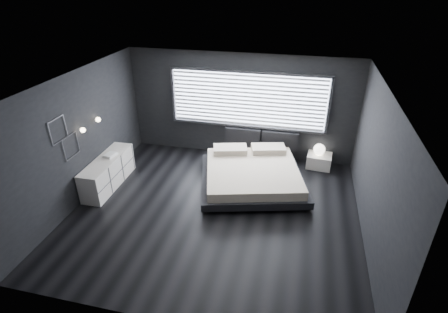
# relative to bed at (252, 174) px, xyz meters

# --- Properties ---
(room) EXTENTS (6.04, 6.00, 2.80)m
(room) POSITION_rel_bed_xyz_m (-0.60, -1.25, 1.11)
(room) COLOR black
(room) RESTS_ON ground
(window) EXTENTS (4.14, 0.09, 1.52)m
(window) POSITION_rel_bed_xyz_m (-0.40, 1.44, 1.32)
(window) COLOR white
(window) RESTS_ON ground
(headboard) EXTENTS (1.96, 0.16, 0.52)m
(headboard) POSITION_rel_bed_xyz_m (0.01, 1.39, 0.28)
(headboard) COLOR black
(headboard) RESTS_ON ground
(sconce_near) EXTENTS (0.18, 0.11, 0.11)m
(sconce_near) POSITION_rel_bed_xyz_m (-3.48, -1.20, 1.31)
(sconce_near) COLOR silver
(sconce_near) RESTS_ON ground
(sconce_far) EXTENTS (0.18, 0.11, 0.11)m
(sconce_far) POSITION_rel_bed_xyz_m (-3.48, -0.60, 1.31)
(sconce_far) COLOR silver
(sconce_far) RESTS_ON ground
(wall_art_upper) EXTENTS (0.01, 0.48, 0.48)m
(wall_art_upper) POSITION_rel_bed_xyz_m (-3.57, -1.80, 1.56)
(wall_art_upper) COLOR #47474C
(wall_art_upper) RESTS_ON ground
(wall_art_lower) EXTENTS (0.01, 0.48, 0.48)m
(wall_art_lower) POSITION_rel_bed_xyz_m (-3.57, -1.55, 1.09)
(wall_art_lower) COLOR #47474C
(wall_art_lower) RESTS_ON ground
(bed) EXTENTS (2.90, 2.82, 0.62)m
(bed) POSITION_rel_bed_xyz_m (0.00, 0.00, 0.00)
(bed) COLOR black
(bed) RESTS_ON ground
(nightstand) EXTENTS (0.65, 0.56, 0.36)m
(nightstand) POSITION_rel_bed_xyz_m (1.57, 1.25, -0.11)
(nightstand) COLOR white
(nightstand) RESTS_ON ground
(orb_lamp) EXTENTS (0.29, 0.29, 0.29)m
(orb_lamp) POSITION_rel_bed_xyz_m (1.54, 1.25, 0.22)
(orb_lamp) COLOR white
(orb_lamp) RESTS_ON nightstand
(dresser) EXTENTS (0.52, 1.77, 0.71)m
(dresser) POSITION_rel_bed_xyz_m (-3.33, -0.80, 0.07)
(dresser) COLOR white
(dresser) RESTS_ON ground
(book_stack) EXTENTS (0.29, 0.35, 0.06)m
(book_stack) POSITION_rel_bed_xyz_m (-3.30, -0.63, 0.45)
(book_stack) COLOR white
(book_stack) RESTS_ON dresser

